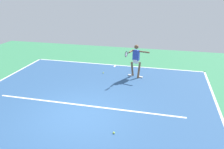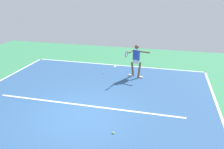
# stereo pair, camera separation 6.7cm
# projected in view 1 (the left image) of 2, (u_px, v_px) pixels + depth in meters

# --- Properties ---
(ground_plane) EXTENTS (21.74, 21.74, 0.00)m
(ground_plane) POSITION_uv_depth(u_px,v_px,m) (79.00, 115.00, 8.76)
(ground_plane) COLOR #388456
(court_surface) EXTENTS (10.65, 12.60, 0.00)m
(court_surface) POSITION_uv_depth(u_px,v_px,m) (79.00, 115.00, 8.76)
(court_surface) COLOR #2D5484
(court_surface) RESTS_ON ground_plane
(court_line_baseline_near) EXTENTS (10.65, 0.10, 0.01)m
(court_line_baseline_near) POSITION_uv_depth(u_px,v_px,m) (115.00, 65.00, 14.43)
(court_line_baseline_near) COLOR white
(court_line_baseline_near) RESTS_ON ground_plane
(court_line_service) EXTENTS (7.99, 0.10, 0.01)m
(court_line_service) POSITION_uv_depth(u_px,v_px,m) (86.00, 106.00, 9.48)
(court_line_service) COLOR white
(court_line_service) RESTS_ON ground_plane
(court_line_centre_mark) EXTENTS (0.10, 0.30, 0.01)m
(court_line_centre_mark) POSITION_uv_depth(u_px,v_px,m) (115.00, 66.00, 14.25)
(court_line_centre_mark) COLOR white
(court_line_centre_mark) RESTS_ON ground_plane
(tennis_player) EXTENTS (1.14, 1.20, 1.80)m
(tennis_player) POSITION_uv_depth(u_px,v_px,m) (136.00, 59.00, 12.15)
(tennis_player) COLOR brown
(tennis_player) RESTS_ON ground_plane
(tennis_ball_by_sideline) EXTENTS (0.07, 0.07, 0.07)m
(tennis_ball_by_sideline) POSITION_uv_depth(u_px,v_px,m) (114.00, 133.00, 7.65)
(tennis_ball_by_sideline) COLOR #C6E53D
(tennis_ball_by_sideline) RESTS_ON ground_plane
(tennis_ball_centre_court) EXTENTS (0.07, 0.07, 0.07)m
(tennis_ball_centre_court) POSITION_uv_depth(u_px,v_px,m) (103.00, 73.00, 13.04)
(tennis_ball_centre_court) COLOR #C6E53D
(tennis_ball_centre_court) RESTS_ON ground_plane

